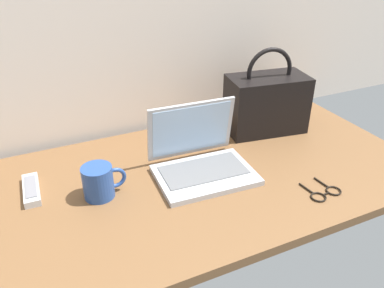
# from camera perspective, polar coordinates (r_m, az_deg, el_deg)

# --- Properties ---
(desk) EXTENTS (1.60, 0.76, 0.03)m
(desk) POSITION_cam_1_polar(r_m,az_deg,el_deg) (1.27, -1.48, -5.68)
(desk) COLOR brown
(desk) RESTS_ON ground
(laptop) EXTENTS (0.32, 0.27, 0.22)m
(laptop) POSITION_cam_1_polar(r_m,az_deg,el_deg) (1.27, 1.20, -2.16)
(laptop) COLOR #B2B5BA
(laptop) RESTS_ON desk
(coffee_mug) EXTENTS (0.13, 0.09, 0.10)m
(coffee_mug) POSITION_cam_1_polar(r_m,az_deg,el_deg) (1.19, -13.45, -5.35)
(coffee_mug) COLOR #26478C
(coffee_mug) RESTS_ON desk
(remote_control_near) EXTENTS (0.05, 0.16, 0.02)m
(remote_control_near) POSITION_cam_1_polar(r_m,az_deg,el_deg) (1.28, -22.47, -6.18)
(remote_control_near) COLOR #B7B7B7
(remote_control_near) RESTS_ON desk
(eyeglasses) EXTENTS (0.11, 0.11, 0.01)m
(eyeglasses) POSITION_cam_1_polar(r_m,az_deg,el_deg) (1.25, 18.91, -6.81)
(eyeglasses) COLOR black
(eyeglasses) RESTS_ON desk
(handbag) EXTENTS (0.32, 0.20, 0.33)m
(handbag) POSITION_cam_1_polar(r_m,az_deg,el_deg) (1.54, 10.83, 5.99)
(handbag) COLOR black
(handbag) RESTS_ON desk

